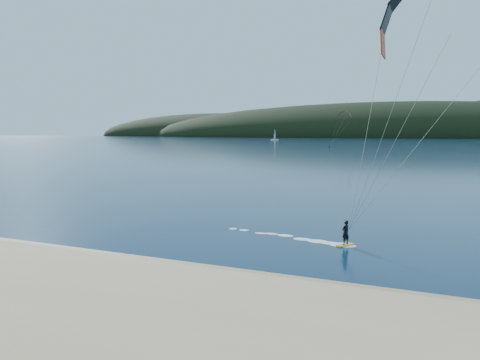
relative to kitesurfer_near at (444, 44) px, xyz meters
The scene contains 6 objects.
ground 23.09m from the kitesurfer_near, 149.20° to the right, with size 1800.00×1800.00×0.00m, color #071835.
wet_sand 21.56m from the kitesurfer_near, 162.31° to the right, with size 220.00×2.50×0.10m.
headland 735.89m from the kitesurfer_near, 91.21° to the left, with size 1200.00×310.00×140.00m.
kitesurfer_near is the anchor object (origin of this frame).
kitesurfer_far 188.09m from the kitesurfer_near, 101.49° to the left, with size 11.97×7.07×17.89m.
sailboat 421.80m from the kitesurfer_near, 109.83° to the left, with size 7.71×5.05×11.15m.
Camera 1 is at (15.72, -18.37, 8.34)m, focal length 33.31 mm.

